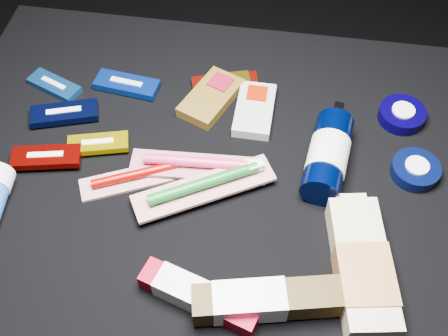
# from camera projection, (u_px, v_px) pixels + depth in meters

# --- Properties ---
(ground) EXTENTS (3.00, 3.00, 0.00)m
(ground) POSITION_uv_depth(u_px,v_px,m) (217.00, 282.00, 1.26)
(ground) COLOR black
(ground) RESTS_ON ground
(cloth_table) EXTENTS (0.98, 0.78, 0.40)m
(cloth_table) POSITION_uv_depth(u_px,v_px,m) (216.00, 238.00, 1.10)
(cloth_table) COLOR black
(cloth_table) RESTS_ON ground
(luna_bar_0) EXTENTS (0.11, 0.07, 0.01)m
(luna_bar_0) POSITION_uv_depth(u_px,v_px,m) (54.00, 85.00, 1.06)
(luna_bar_0) COLOR #134C92
(luna_bar_0) RESTS_ON cloth_table
(luna_bar_1) EXTENTS (0.12, 0.06, 0.02)m
(luna_bar_1) POSITION_uv_depth(u_px,v_px,m) (127.00, 84.00, 1.05)
(luna_bar_1) COLOR #0A309A
(luna_bar_1) RESTS_ON cloth_table
(luna_bar_2) EXTENTS (0.13, 0.08, 0.02)m
(luna_bar_2) POSITION_uv_depth(u_px,v_px,m) (65.00, 113.00, 1.01)
(luna_bar_2) COLOR black
(luna_bar_2) RESTS_ON cloth_table
(luna_bar_3) EXTENTS (0.11, 0.06, 0.01)m
(luna_bar_3) POSITION_uv_depth(u_px,v_px,m) (98.00, 144.00, 0.96)
(luna_bar_3) COLOR #CCB300
(luna_bar_3) RESTS_ON cloth_table
(luna_bar_4) EXTENTS (0.12, 0.07, 0.02)m
(luna_bar_4) POSITION_uv_depth(u_px,v_px,m) (46.00, 157.00, 0.94)
(luna_bar_4) COLOR #680503
(luna_bar_4) RESTS_ON cloth_table
(clif_bar_0) EXTENTS (0.11, 0.15, 0.02)m
(clif_bar_0) POSITION_uv_depth(u_px,v_px,m) (213.00, 96.00, 1.03)
(clif_bar_0) COLOR brown
(clif_bar_0) RESTS_ON cloth_table
(clif_bar_1) EXTENTS (0.07, 0.12, 0.02)m
(clif_bar_1) POSITION_uv_depth(u_px,v_px,m) (255.00, 108.00, 1.02)
(clif_bar_1) COLOR #A1A29B
(clif_bar_1) RESTS_ON cloth_table
(power_bar) EXTENTS (0.13, 0.07, 0.02)m
(power_bar) POSITION_uv_depth(u_px,v_px,m) (229.00, 83.00, 1.06)
(power_bar) COLOR maroon
(power_bar) RESTS_ON cloth_table
(lotion_bottle) EXTENTS (0.08, 0.21, 0.07)m
(lotion_bottle) POSITION_uv_depth(u_px,v_px,m) (328.00, 155.00, 0.92)
(lotion_bottle) COLOR black
(lotion_bottle) RESTS_ON cloth_table
(cream_tin_upper) EXTENTS (0.08, 0.08, 0.03)m
(cream_tin_upper) POSITION_uv_depth(u_px,v_px,m) (402.00, 115.00, 1.00)
(cream_tin_upper) COLOR black
(cream_tin_upper) RESTS_ON cloth_table
(cream_tin_lower) EXTENTS (0.08, 0.08, 0.03)m
(cream_tin_lower) POSITION_uv_depth(u_px,v_px,m) (415.00, 170.00, 0.93)
(cream_tin_lower) COLOR black
(cream_tin_lower) RESTS_ON cloth_table
(bodywash_bottle) EXTENTS (0.11, 0.23, 0.05)m
(bodywash_bottle) POSITION_uv_depth(u_px,v_px,m) (362.00, 269.00, 0.81)
(bodywash_bottle) COLOR #C5B38D
(bodywash_bottle) RESTS_ON cloth_table
(toothbrush_pack_0) EXTENTS (0.19, 0.12, 0.02)m
(toothbrush_pack_0) POSITION_uv_depth(u_px,v_px,m) (140.00, 176.00, 0.93)
(toothbrush_pack_0) COLOR beige
(toothbrush_pack_0) RESTS_ON cloth_table
(toothbrush_pack_1) EXTENTS (0.23, 0.07, 0.03)m
(toothbrush_pack_1) POSITION_uv_depth(u_px,v_px,m) (200.00, 165.00, 0.93)
(toothbrush_pack_1) COLOR #AEA6A2
(toothbrush_pack_1) RESTS_ON cloth_table
(toothbrush_pack_2) EXTENTS (0.23, 0.16, 0.03)m
(toothbrush_pack_2) POSITION_uv_depth(u_px,v_px,m) (206.00, 185.00, 0.90)
(toothbrush_pack_2) COLOR silver
(toothbrush_pack_2) RESTS_ON cloth_table
(toothpaste_carton_red) EXTENTS (0.18, 0.09, 0.03)m
(toothpaste_carton_red) POSITION_uv_depth(u_px,v_px,m) (194.00, 295.00, 0.79)
(toothpaste_carton_red) COLOR maroon
(toothpaste_carton_red) RESTS_ON cloth_table
(toothpaste_carton_green) EXTENTS (0.22, 0.09, 0.04)m
(toothpaste_carton_green) POSITION_uv_depth(u_px,v_px,m) (262.00, 301.00, 0.78)
(toothpaste_carton_green) COLOR #35260C
(toothpaste_carton_green) RESTS_ON cloth_table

